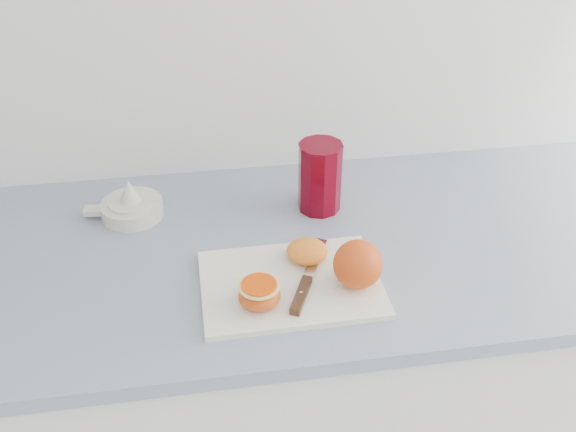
{
  "coord_description": "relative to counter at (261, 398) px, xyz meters",
  "views": [
    {
      "loc": [
        0.12,
        0.71,
        1.64
      ],
      "look_at": [
        0.28,
        1.69,
        0.96
      ],
      "focal_mm": 40.0,
      "sensor_mm": 36.0,
      "label": 1
    }
  ],
  "objects": [
    {
      "name": "whole_orange",
      "position": [
        0.16,
        -0.15,
        0.5
      ],
      "size": [
        0.09,
        0.09,
        0.09
      ],
      "color": "#CF4416",
      "rests_on": "cutting_board"
    },
    {
      "name": "paring_knife",
      "position": [
        0.07,
        -0.16,
        0.46
      ],
      "size": [
        0.1,
        0.2,
        0.01
      ],
      "color": "#462717",
      "rests_on": "cutting_board"
    },
    {
      "name": "half_orange",
      "position": [
        -0.01,
        -0.18,
        0.48
      ],
      "size": [
        0.07,
        0.07,
        0.04
      ],
      "color": "#CF4416",
      "rests_on": "cutting_board"
    },
    {
      "name": "counter",
      "position": [
        0.0,
        0.0,
        0.0
      ],
      "size": [
        2.34,
        0.64,
        0.89
      ],
      "color": "white",
      "rests_on": "ground"
    },
    {
      "name": "squeezed_shell",
      "position": [
        0.09,
        -0.07,
        0.47
      ],
      "size": [
        0.08,
        0.08,
        0.03
      ],
      "color": "orange",
      "rests_on": "cutting_board"
    },
    {
      "name": "cutting_board",
      "position": [
        0.05,
        -0.13,
        0.45
      ],
      "size": [
        0.32,
        0.23,
        0.01
      ],
      "primitive_type": "cube",
      "rotation": [
        0.0,
        0.0,
        0.01
      ],
      "color": "white",
      "rests_on": "counter"
    },
    {
      "name": "red_tumbler",
      "position": [
        0.15,
        0.11,
        0.51
      ],
      "size": [
        0.09,
        0.09,
        0.15
      ],
      "color": "#650111",
      "rests_on": "counter"
    },
    {
      "name": "citrus_juicer",
      "position": [
        -0.24,
        0.14,
        0.47
      ],
      "size": [
        0.16,
        0.13,
        0.08
      ],
      "color": "white",
      "rests_on": "counter"
    }
  ]
}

